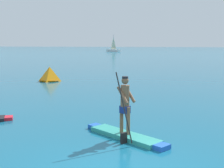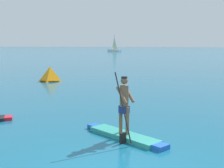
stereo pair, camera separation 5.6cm
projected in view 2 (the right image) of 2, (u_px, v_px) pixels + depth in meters
paddleboarder_mid_center at (124, 125)px, 9.06m from camera, size 2.84×1.93×2.01m
race_marker_buoy at (50, 75)px, 22.66m from camera, size 1.49×1.49×1.08m
sailboat_left_horizon at (114, 50)px, 101.08m from camera, size 5.29×3.96×5.54m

